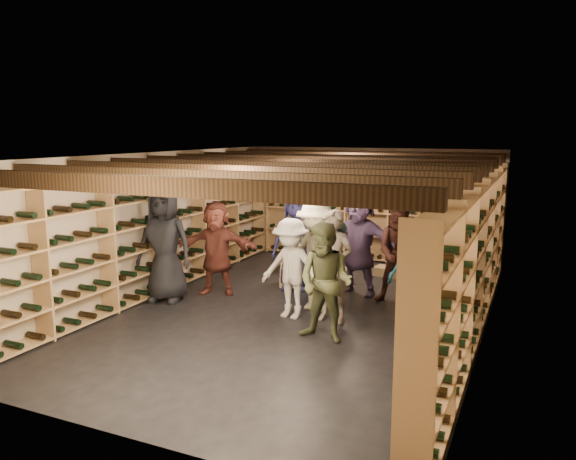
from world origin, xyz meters
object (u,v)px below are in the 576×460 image
at_px(person_2, 326,282).
at_px(person_6, 296,241).
at_px(crate_loose, 388,271).
at_px(person_12, 435,257).
at_px(crate_stack_left, 305,257).
at_px(person_8, 401,253).
at_px(person_7, 333,266).
at_px(person_0, 165,244).
at_px(person_3, 316,255).
at_px(person_10, 326,244).
at_px(person_11, 359,242).
at_px(person_9, 291,268).
at_px(person_4, 431,283).
at_px(person_5, 216,248).
at_px(crate_stack_right, 296,272).

height_order(person_2, person_6, person_6).
xyz_separation_m(crate_loose, person_12, (1.11, -1.47, 0.69)).
xyz_separation_m(crate_stack_left, person_8, (2.13, -1.17, 0.50)).
height_order(person_2, person_7, person_7).
bearing_deg(person_12, person_2, -122.31).
height_order(person_0, person_3, person_0).
xyz_separation_m(person_8, person_10, (-1.32, 0.16, 0.00)).
xyz_separation_m(person_11, person_12, (1.30, -0.08, -0.12)).
bearing_deg(person_12, person_9, -147.45).
relative_size(crate_stack_left, person_4, 0.37).
xyz_separation_m(person_5, person_11, (2.21, 0.98, 0.10)).
distance_m(person_9, person_12, 2.39).
bearing_deg(person_5, person_4, -33.65).
bearing_deg(crate_stack_left, person_10, -51.17).
bearing_deg(person_7, person_3, 143.23).
bearing_deg(person_5, person_8, -3.25).
distance_m(crate_stack_right, person_7, 2.04).
relative_size(person_3, person_12, 1.12).
xyz_separation_m(crate_stack_right, person_3, (0.81, -1.09, 0.61)).
xyz_separation_m(person_6, person_10, (0.55, 0.04, -0.03)).
relative_size(crate_loose, person_6, 0.29).
xyz_separation_m(crate_stack_left, crate_loose, (1.53, 0.50, -0.25)).
relative_size(person_2, person_3, 0.92).
xyz_separation_m(person_7, person_10, (-0.63, 1.40, 0.01)).
xyz_separation_m(crate_stack_right, person_11, (1.16, -0.00, 0.64)).
relative_size(person_4, person_8, 1.09).
bearing_deg(person_8, person_3, -153.32).
xyz_separation_m(person_5, person_12, (3.50, 0.90, -0.03)).
distance_m(person_2, person_7, 0.79).
bearing_deg(person_6, person_9, -78.72).
bearing_deg(person_7, crate_loose, 95.39).
bearing_deg(crate_loose, person_8, -70.16).
bearing_deg(person_8, person_7, -128.54).
bearing_deg(person_8, person_4, -75.64).
height_order(person_5, person_9, person_5).
bearing_deg(person_4, person_2, 171.26).
relative_size(crate_stack_right, person_6, 0.33).
bearing_deg(crate_stack_left, person_6, -76.16).
bearing_deg(person_0, person_2, -22.14).
distance_m(crate_stack_left, person_12, 2.85).
bearing_deg(person_4, person_8, 99.23).
bearing_deg(person_10, person_11, -11.15).
distance_m(person_4, person_7, 1.65).
height_order(crate_stack_right, person_4, person_4).
bearing_deg(person_2, person_9, 145.18).
bearing_deg(person_8, person_2, -113.77).
bearing_deg(person_11, crate_stack_right, -169.43).
distance_m(person_0, person_2, 3.08).
bearing_deg(person_9, person_5, 166.80).
bearing_deg(person_4, person_7, 142.78).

